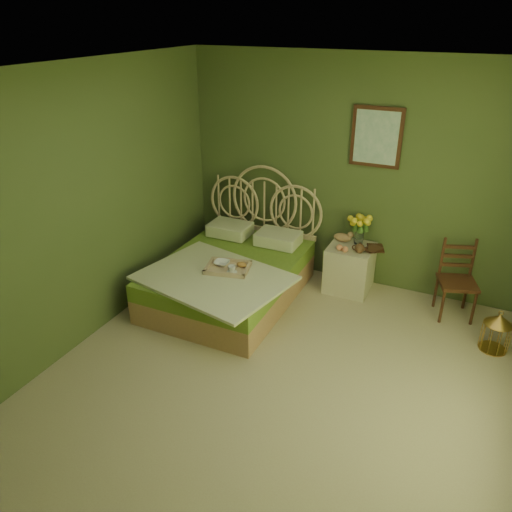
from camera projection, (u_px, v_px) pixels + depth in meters
The scene contains 13 objects.
floor at pixel (274, 389), 4.34m from camera, with size 4.50×4.50×0.00m, color tan.
ceiling at pixel (280, 73), 3.19m from camera, with size 4.50×4.50×0.00m, color silver.
wall_back at pixel (355, 175), 5.59m from camera, with size 4.00×4.00×0.00m, color #4F5E31.
wall_left at pixel (74, 214), 4.53m from camera, with size 4.50×4.50×0.00m, color #4F5E31.
wall_art at pixel (377, 137), 5.29m from camera, with size 0.54×0.04×0.64m.
bed at pixel (232, 273), 5.64m from camera, with size 1.65×2.09×1.29m.
nightstand at pixel (351, 262), 5.76m from camera, with size 0.50×0.50×0.98m.
chair at pixel (459, 274), 5.25m from camera, with size 0.47×0.47×0.84m.
birdcage at pixel (496, 333), 4.77m from camera, with size 0.26×0.26×0.39m.
book_lower at pixel (368, 248), 5.61m from camera, with size 0.17×0.23×0.02m, color #381E0F.
book_upper at pixel (368, 247), 5.60m from camera, with size 0.15×0.20×0.02m, color #472819.
cereal_bowl at pixel (222, 263), 5.36m from camera, with size 0.16×0.16×0.04m, color white.
coffee_cup at pixel (232, 269), 5.19m from camera, with size 0.08×0.08×0.08m, color white.
Camera 1 is at (1.30, -3.12, 2.97)m, focal length 35.00 mm.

